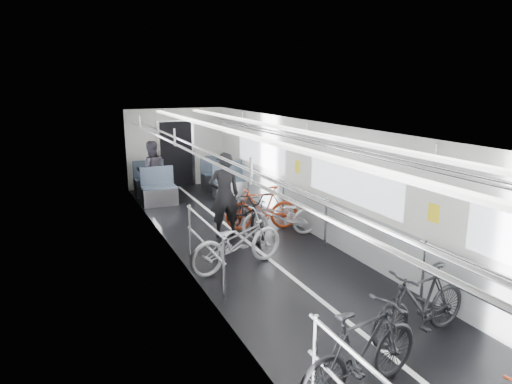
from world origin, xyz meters
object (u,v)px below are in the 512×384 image
bike_left_far (237,241)px  bike_aisle (247,212)px  bike_right_near (420,303)px  bike_right_far (262,208)px  person_standing (224,195)px  bike_right_mid (281,217)px  bike_left_mid (362,352)px  person_seated (152,171)px

bike_left_far → bike_aisle: bearing=-41.3°
bike_left_far → bike_right_near: 3.29m
bike_right_near → bike_right_far: 4.81m
bike_aisle → person_standing: person_standing is taller
bike_right_mid → bike_right_far: (-0.16, 0.60, 0.05)m
bike_left_mid → bike_left_far: bike_left_mid is taller
bike_right_far → person_standing: person_standing is taller
bike_left_far → bike_right_far: (1.29, 1.77, -0.00)m
bike_left_mid → bike_right_near: bike_left_mid is taller
bike_left_mid → person_seated: (-0.29, 8.95, 0.31)m
bike_left_far → bike_right_far: bearing=-49.3°
bike_left_mid → bike_right_near: size_ratio=1.04×
bike_left_far → bike_right_far: 2.19m
person_seated → bike_right_far: bearing=118.4°
bike_left_mid → bike_right_far: bearing=-24.3°
bike_left_mid → bike_aisle: bearing=-20.2°
bike_left_mid → bike_right_mid: 5.04m
bike_right_near → person_standing: person_standing is taller
bike_aisle → person_seated: size_ratio=1.17×
bike_right_near → bike_aisle: bike_aisle is taller
bike_right_mid → person_standing: size_ratio=0.93×
bike_left_far → bike_aisle: (0.86, 1.60, 0.01)m
person_seated → bike_right_near: bearing=104.3°
bike_left_mid → person_standing: 5.37m
person_standing → person_seated: (-0.77, 3.62, -0.08)m
bike_right_near → bike_aisle: bearing=179.9°
person_seated → person_standing: bearing=105.3°
bike_right_far → bike_aisle: size_ratio=0.85×
person_standing → bike_left_far: bearing=81.3°
person_seated → bike_left_far: bearing=97.3°
bike_right_mid → bike_left_far: bearing=-43.4°
bike_right_near → person_standing: 4.84m
bike_right_far → person_seated: person_seated is taller
person_standing → bike_left_mid: bearing=89.3°
bike_right_near → person_standing: (-0.86, 4.74, 0.41)m
bike_aisle → person_seated: 3.94m
bike_aisle → bike_left_far: bearing=-117.1°
bike_right_mid → person_seated: person_seated is taller
bike_left_mid → bike_right_near: (1.34, 0.59, -0.02)m
bike_right_near → bike_aisle: (-0.40, 4.64, 0.02)m
bike_left_mid → bike_left_far: size_ratio=0.91×
bike_left_mid → bike_right_far: bike_left_mid is taller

